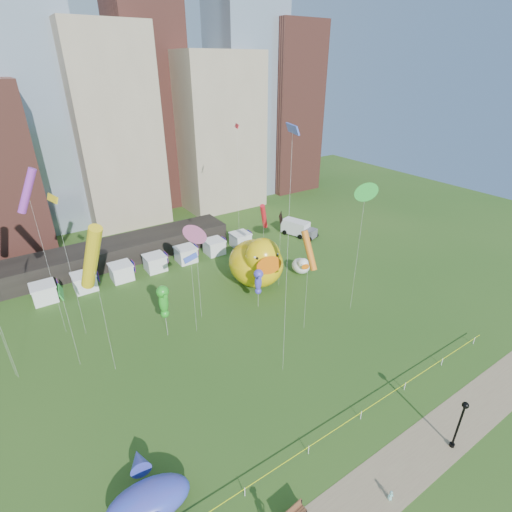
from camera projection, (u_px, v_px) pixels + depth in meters
ground at (308, 454)px, 30.70m from camera, size 160.00×160.00×0.00m
footpath at (355, 507)px, 26.99m from camera, size 70.00×4.00×0.02m
skyline at (96, 104)px, 67.40m from camera, size 101.00×23.00×68.00m
pavilion at (109, 254)px, 59.11m from camera, size 38.00×6.00×3.20m
vendor_tents at (155, 263)px, 57.38m from camera, size 33.24×2.80×2.40m
caution_tape at (309, 448)px, 30.39m from camera, size 50.00×0.06×0.90m
big_duck at (257, 261)px, 52.50m from camera, size 9.51×11.07×7.84m
small_duck at (301, 265)px, 56.44m from camera, size 3.46×3.90×2.74m
seahorse_green at (163, 299)px, 41.73m from camera, size 1.48×1.80×6.62m
seahorse_purple at (259, 280)px, 47.37m from camera, size 1.55×1.72×5.42m
whale_inflatable at (148, 498)px, 26.42m from camera, size 6.11×7.48×2.55m
lamppost at (460, 420)px, 29.91m from camera, size 0.52×0.52×5.01m
box_truck at (298, 228)px, 68.77m from camera, size 4.20×6.68×2.67m
toddler at (391, 496)px, 27.27m from camera, size 0.37×0.32×0.88m
kite_0 at (264, 216)px, 53.34m from camera, size 2.22×2.01×10.79m
kite_2 at (281, 219)px, 49.44m from camera, size 0.87×1.91×11.09m
kite_3 at (61, 292)px, 35.89m from camera, size 0.64×2.32×9.12m
kite_4 at (53, 200)px, 37.06m from camera, size 0.84×2.15×16.54m
kite_5 at (292, 134)px, 28.68m from camera, size 1.02×2.20×23.85m
kite_6 at (309, 250)px, 40.75m from camera, size 0.82×2.50×12.20m
kite_7 at (27, 191)px, 36.98m from camera, size 2.58×0.75×19.07m
kite_8 at (237, 129)px, 52.65m from camera, size 0.88×1.76×20.42m
kite_9 at (195, 234)px, 42.22m from camera, size 1.26×2.07×12.15m
kite_11 at (366, 192)px, 42.01m from camera, size 2.14×0.69×16.33m
kite_12 at (91, 258)px, 33.41m from camera, size 2.67×4.10×16.11m
kite_13 at (191, 259)px, 40.55m from camera, size 1.88×0.99×9.78m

